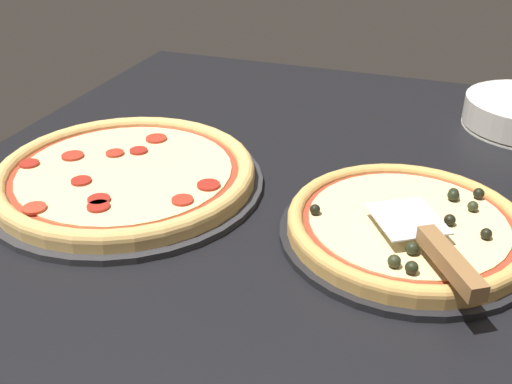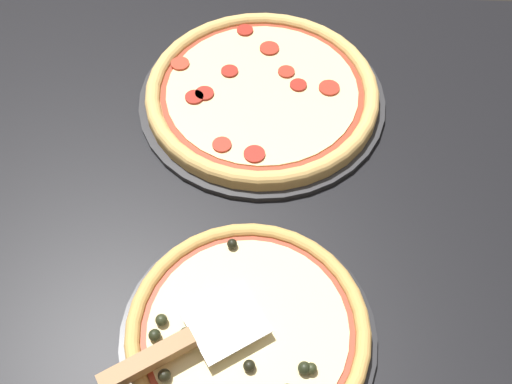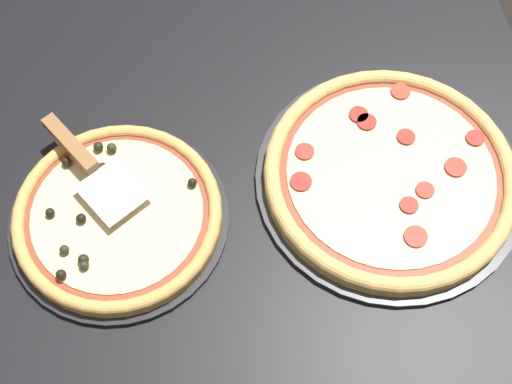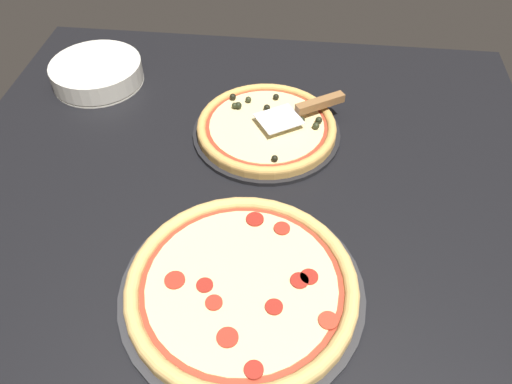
{
  "view_description": "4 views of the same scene",
  "coord_description": "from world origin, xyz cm",
  "px_view_note": "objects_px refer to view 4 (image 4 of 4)",
  "views": [
    {
      "loc": [
        -73.41,
        -18.82,
        45.31
      ],
      "look_at": [
        -3.01,
        6.61,
        3.0
      ],
      "focal_mm": 42.0,
      "sensor_mm": 36.0,
      "label": 1
    },
    {
      "loc": [
        -0.58,
        -44.88,
        76.58
      ],
      "look_at": [
        -3.01,
        6.61,
        3.0
      ],
      "focal_mm": 42.0,
      "sensor_mm": 36.0,
      "label": 2
    },
    {
      "loc": [
        48.14,
        -2.04,
        99.9
      ],
      "look_at": [
        -3.01,
        6.61,
        3.0
      ],
      "focal_mm": 50.0,
      "sensor_mm": 36.0,
      "label": 3
    },
    {
      "loc": [
        -10.66,
        74.49,
        75.34
      ],
      "look_at": [
        -3.01,
        6.61,
        3.0
      ],
      "focal_mm": 35.0,
      "sensor_mm": 36.0,
      "label": 4
    }
  ],
  "objects_px": {
    "pizza_front": "(267,127)",
    "pizza_back": "(242,286)",
    "serving_spatula": "(310,107)",
    "plate_stack": "(97,73)"
  },
  "relations": [
    {
      "from": "pizza_front",
      "to": "pizza_back",
      "type": "xyz_separation_m",
      "value": [
        0.0,
        0.43,
        -0.0
      ]
    },
    {
      "from": "serving_spatula",
      "to": "plate_stack",
      "type": "bearing_deg",
      "value": -12.17
    },
    {
      "from": "pizza_front",
      "to": "plate_stack",
      "type": "xyz_separation_m",
      "value": [
        0.46,
        -0.16,
        0.01
      ]
    },
    {
      "from": "plate_stack",
      "to": "pizza_back",
      "type": "bearing_deg",
      "value": 127.59
    },
    {
      "from": "pizza_back",
      "to": "plate_stack",
      "type": "xyz_separation_m",
      "value": [
        0.46,
        -0.59,
        0.01
      ]
    },
    {
      "from": "pizza_back",
      "to": "serving_spatula",
      "type": "distance_m",
      "value": 0.48
    },
    {
      "from": "pizza_back",
      "to": "serving_spatula",
      "type": "bearing_deg",
      "value": -101.44
    },
    {
      "from": "pizza_back",
      "to": "plate_stack",
      "type": "height_order",
      "value": "plate_stack"
    },
    {
      "from": "plate_stack",
      "to": "serving_spatula",
      "type": "bearing_deg",
      "value": 167.83
    },
    {
      "from": "pizza_front",
      "to": "serving_spatula",
      "type": "distance_m",
      "value": 0.11
    }
  ]
}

